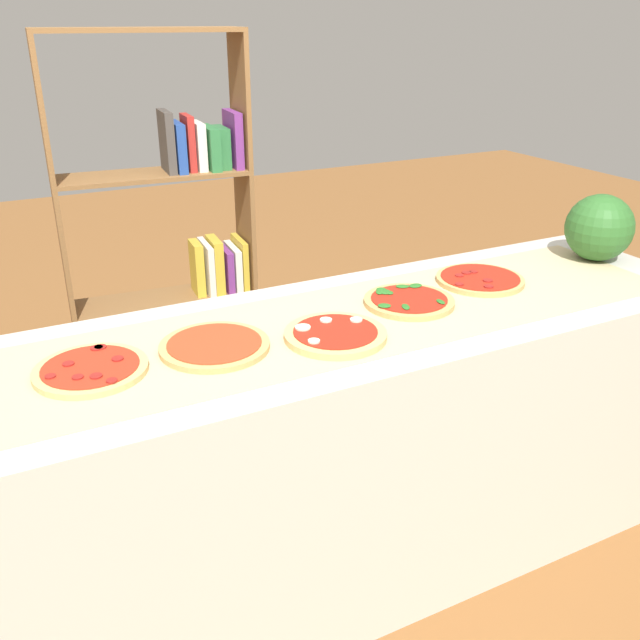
# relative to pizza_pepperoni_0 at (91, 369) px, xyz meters

# --- Properties ---
(ground_plane) EXTENTS (12.00, 12.00, 0.00)m
(ground_plane) POSITION_rel_pizza_pepperoni_0_xyz_m (0.65, -0.01, -0.91)
(ground_plane) COLOR brown
(counter) EXTENTS (2.70, 0.72, 0.90)m
(counter) POSITION_rel_pizza_pepperoni_0_xyz_m (0.65, -0.01, -0.46)
(counter) COLOR beige
(counter) RESTS_ON ground_plane
(parchment_paper) EXTENTS (2.38, 0.52, 0.00)m
(parchment_paper) POSITION_rel_pizza_pepperoni_0_xyz_m (0.65, -0.01, -0.01)
(parchment_paper) COLOR tan
(parchment_paper) RESTS_ON counter
(pizza_pepperoni_0) EXTENTS (0.29, 0.29, 0.02)m
(pizza_pepperoni_0) POSITION_rel_pizza_pepperoni_0_xyz_m (0.00, 0.00, 0.00)
(pizza_pepperoni_0) COLOR #DBB26B
(pizza_pepperoni_0) RESTS_ON parchment_paper
(pizza_plain_1) EXTENTS (0.30, 0.30, 0.02)m
(pizza_plain_1) POSITION_rel_pizza_pepperoni_0_xyz_m (0.32, -0.01, -0.00)
(pizza_plain_1) COLOR tan
(pizza_plain_1) RESTS_ON parchment_paper
(pizza_mozzarella_2) EXTENTS (0.29, 0.29, 0.03)m
(pizza_mozzarella_2) POSITION_rel_pizza_pepperoni_0_xyz_m (0.65, -0.10, 0.00)
(pizza_mozzarella_2) COLOR #DBB26B
(pizza_mozzarella_2) RESTS_ON parchment_paper
(pizza_spinach_3) EXTENTS (0.28, 0.28, 0.02)m
(pizza_spinach_3) POSITION_rel_pizza_pepperoni_0_xyz_m (0.97, 0.02, 0.00)
(pizza_spinach_3) COLOR tan
(pizza_spinach_3) RESTS_ON parchment_paper
(pizza_pepperoni_4) EXTENTS (0.30, 0.30, 0.02)m
(pizza_pepperoni_4) POSITION_rel_pizza_pepperoni_0_xyz_m (1.30, 0.07, 0.00)
(pizza_pepperoni_4) COLOR tan
(pizza_pepperoni_4) RESTS_ON parchment_paper
(watermelon) EXTENTS (0.24, 0.24, 0.24)m
(watermelon) POSITION_rel_pizza_pepperoni_0_xyz_m (1.84, 0.07, 0.11)
(watermelon) COLOR #2D6628
(watermelon) RESTS_ON counter
(bookshelf) EXTENTS (0.82, 0.32, 1.69)m
(bookshelf) POSITION_rel_pizza_pepperoni_0_xyz_m (0.60, 1.22, -0.08)
(bookshelf) COLOR brown
(bookshelf) RESTS_ON ground_plane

